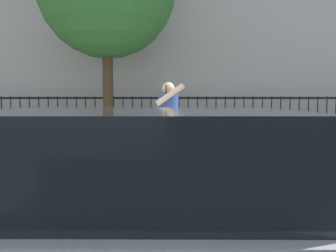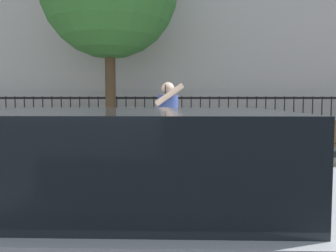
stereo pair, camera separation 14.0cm
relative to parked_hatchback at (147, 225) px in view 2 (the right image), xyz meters
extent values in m
plane|color=#333338|center=(-0.21, 1.77, -0.70)|extent=(60.00, 60.00, 0.00)
cube|color=#B2ADA3|center=(-0.21, 3.97, -0.63)|extent=(28.00, 4.40, 0.15)
cube|color=black|center=(-0.21, 7.67, 0.85)|extent=(12.00, 0.04, 0.06)
cylinder|color=black|center=(-4.42, 7.67, 0.10)|extent=(0.03, 0.03, 1.60)
cylinder|color=black|center=(-4.17, 7.67, 0.10)|extent=(0.03, 0.03, 1.60)
cylinder|color=black|center=(-3.91, 7.67, 0.10)|extent=(0.03, 0.03, 1.60)
cylinder|color=black|center=(-3.66, 7.67, 0.10)|extent=(0.03, 0.03, 1.60)
cylinder|color=black|center=(-3.40, 7.67, 0.10)|extent=(0.03, 0.03, 1.60)
cylinder|color=black|center=(-3.15, 7.67, 0.10)|extent=(0.03, 0.03, 1.60)
cylinder|color=black|center=(-2.89, 7.67, 0.10)|extent=(0.03, 0.03, 1.60)
cylinder|color=black|center=(-2.64, 7.67, 0.10)|extent=(0.03, 0.03, 1.60)
cylinder|color=black|center=(-2.38, 7.67, 0.10)|extent=(0.03, 0.03, 1.60)
cylinder|color=black|center=(-2.12, 7.67, 0.10)|extent=(0.03, 0.03, 1.60)
cylinder|color=black|center=(-1.87, 7.67, 0.10)|extent=(0.03, 0.03, 1.60)
cylinder|color=black|center=(-1.61, 7.67, 0.10)|extent=(0.03, 0.03, 1.60)
cylinder|color=black|center=(-1.36, 7.67, 0.10)|extent=(0.03, 0.03, 1.60)
cylinder|color=black|center=(-1.10, 7.67, 0.10)|extent=(0.03, 0.03, 1.60)
cylinder|color=black|center=(-0.85, 7.67, 0.10)|extent=(0.03, 0.03, 1.60)
cylinder|color=black|center=(-0.59, 7.67, 0.10)|extent=(0.03, 0.03, 1.60)
cylinder|color=black|center=(-0.34, 7.67, 0.10)|extent=(0.03, 0.03, 1.60)
cylinder|color=black|center=(-0.08, 7.67, 0.10)|extent=(0.03, 0.03, 1.60)
cylinder|color=black|center=(0.17, 7.67, 0.10)|extent=(0.03, 0.03, 1.60)
cylinder|color=black|center=(0.43, 7.67, 0.10)|extent=(0.03, 0.03, 1.60)
cylinder|color=black|center=(0.68, 7.67, 0.10)|extent=(0.03, 0.03, 1.60)
cylinder|color=black|center=(0.94, 7.67, 0.10)|extent=(0.03, 0.03, 1.60)
cylinder|color=black|center=(1.19, 7.67, 0.10)|extent=(0.03, 0.03, 1.60)
cylinder|color=black|center=(1.45, 7.67, 0.10)|extent=(0.03, 0.03, 1.60)
cylinder|color=black|center=(1.71, 7.67, 0.10)|extent=(0.03, 0.03, 1.60)
cylinder|color=black|center=(1.96, 7.67, 0.10)|extent=(0.03, 0.03, 1.60)
cylinder|color=black|center=(2.22, 7.67, 0.10)|extent=(0.03, 0.03, 1.60)
cylinder|color=black|center=(2.47, 7.67, 0.10)|extent=(0.03, 0.03, 1.60)
cylinder|color=black|center=(2.73, 7.67, 0.10)|extent=(0.03, 0.03, 1.60)
cylinder|color=black|center=(2.98, 7.67, 0.10)|extent=(0.03, 0.03, 1.60)
cylinder|color=black|center=(3.24, 7.67, 0.10)|extent=(0.03, 0.03, 1.60)
cylinder|color=black|center=(3.49, 7.67, 0.10)|extent=(0.03, 0.03, 1.60)
cylinder|color=black|center=(3.75, 7.67, 0.10)|extent=(0.03, 0.03, 1.60)
cylinder|color=black|center=(4.00, 7.67, 0.10)|extent=(0.03, 0.03, 1.60)
cylinder|color=black|center=(4.26, 7.67, 0.10)|extent=(0.03, 0.03, 1.60)
cylinder|color=black|center=(4.51, 7.67, 0.10)|extent=(0.03, 0.03, 1.60)
cube|color=#ADAFB5|center=(0.05, 0.00, -0.13)|extent=(4.23, 1.88, 0.70)
cube|color=black|center=(-0.15, 0.00, 0.47)|extent=(2.03, 1.64, 0.55)
cylinder|color=black|center=(1.41, 0.79, -0.38)|extent=(0.64, 0.23, 0.64)
cylinder|color=black|center=(-1.29, 0.84, -0.38)|extent=(0.64, 0.23, 0.64)
cylinder|color=beige|center=(0.10, 3.64, -0.18)|extent=(0.15, 0.15, 0.75)
cylinder|color=beige|center=(0.08, 3.83, -0.18)|extent=(0.15, 0.15, 0.75)
cylinder|color=#33478C|center=(0.09, 3.74, 0.54)|extent=(0.38, 0.38, 0.69)
sphere|color=beige|center=(0.09, 3.74, 0.99)|extent=(0.21, 0.21, 0.21)
cylinder|color=beige|center=(0.12, 3.54, 0.89)|extent=(0.49, 0.15, 0.37)
cylinder|color=beige|center=(0.06, 3.93, 0.52)|extent=(0.09, 0.09, 0.52)
cube|color=black|center=(0.05, 3.58, 0.97)|extent=(0.02, 0.07, 0.15)
cube|color=brown|center=(0.06, 3.99, 0.44)|extent=(0.20, 0.30, 0.34)
cube|color=brown|center=(3.44, 5.08, -0.10)|extent=(1.60, 0.45, 0.05)
cube|color=#333338|center=(2.74, 5.08, -0.35)|extent=(0.08, 0.41, 0.40)
cylinder|color=#4C3823|center=(-1.34, 6.56, 0.92)|extent=(0.25, 0.25, 3.24)
camera|label=1|loc=(0.02, -2.32, 0.82)|focal=38.91mm
camera|label=2|loc=(0.16, -2.32, 0.82)|focal=38.91mm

